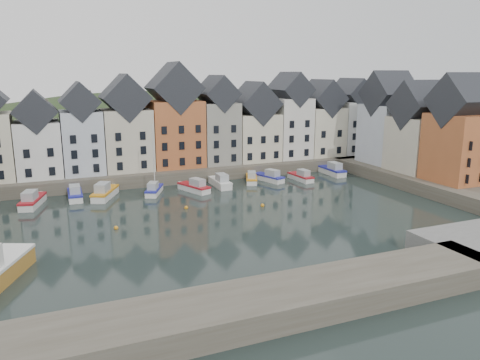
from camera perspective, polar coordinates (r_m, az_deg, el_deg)
ground at (r=57.75m, az=-0.51°, el=-5.16°), size 260.00×260.00×0.00m
far_quay at (r=85.15m, az=-8.15°, el=1.34°), size 90.00×16.00×2.00m
right_quay at (r=80.70m, az=23.73°, el=-0.28°), size 14.00×54.00×2.00m
near_wall at (r=35.13m, az=-2.14°, el=-15.94°), size 50.00×6.00×2.00m
hillside at (r=114.60m, az=-11.16°, el=-5.56°), size 153.60×70.40×64.00m
far_terrace at (r=82.88m, az=-5.81°, el=6.60°), size 72.37×8.16×17.78m
right_terrace at (r=82.25m, az=21.20°, el=5.78°), size 8.30×24.25×16.36m
mooring_buoys at (r=61.25m, az=-5.88°, el=-4.02°), size 20.50×5.50×0.50m
boat_a at (r=70.36m, az=-24.01°, el=-2.34°), size 3.76×6.98×2.56m
boat_b at (r=72.05m, az=-19.47°, el=-1.64°), size 2.08×6.33×2.42m
boat_c at (r=71.27m, az=-16.17°, el=-1.50°), size 4.87×7.22×2.67m
boat_d at (r=71.86m, az=-10.44°, el=-1.16°), size 3.91×5.84×10.74m
boat_e at (r=72.52m, az=-5.55°, el=-0.87°), size 4.00×6.39×2.35m
boat_f at (r=75.34m, az=-2.41°, el=-0.27°), size 2.09×6.45×2.47m
boat_g at (r=78.29m, az=1.41°, el=0.18°), size 3.78×5.84×2.15m
boat_h at (r=79.22m, az=3.61°, el=0.34°), size 3.63×6.26×2.30m
boat_i at (r=80.26m, az=7.46°, el=0.39°), size 2.20×5.81×2.18m
boat_j at (r=85.89m, az=11.17°, el=1.17°), size 2.15×6.73×2.58m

